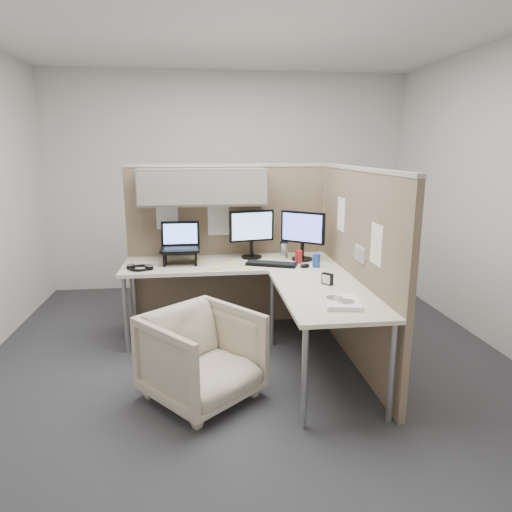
{
  "coord_description": "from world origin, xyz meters",
  "views": [
    {
      "loc": [
        -0.38,
        -3.63,
        1.76
      ],
      "look_at": [
        0.1,
        0.25,
        0.85
      ],
      "focal_mm": 32.0,
      "sensor_mm": 36.0,
      "label": 1
    }
  ],
  "objects": [
    {
      "name": "travel_mug",
      "position": [
        0.42,
        0.61,
        0.81
      ],
      "size": [
        0.08,
        0.08,
        0.17
      ],
      "color": "silver",
      "rests_on": "desk"
    },
    {
      "name": "sticky_note_c",
      "position": [
        -0.42,
        0.63,
        0.73
      ],
      "size": [
        0.1,
        0.1,
        0.01
      ],
      "primitive_type": "cube",
      "rotation": [
        0.0,
        0.0,
        0.36
      ],
      "color": "yellow",
      "rests_on": "desk"
    },
    {
      "name": "sticky_note_d",
      "position": [
        -0.11,
        0.49,
        0.73
      ],
      "size": [
        0.09,
        0.09,
        0.01
      ],
      "primitive_type": "cube",
      "rotation": [
        0.0,
        0.0,
        -0.17
      ],
      "color": "yellow",
      "rests_on": "desk"
    },
    {
      "name": "soda_can_silver",
      "position": [
        0.52,
        0.43,
        0.79
      ],
      "size": [
        0.07,
        0.07,
        0.12
      ],
      "primitive_type": "cylinder",
      "color": "#B21E1E",
      "rests_on": "desk"
    },
    {
      "name": "partition_back",
      "position": [
        -0.22,
        0.83,
        1.1
      ],
      "size": [
        2.0,
        0.36,
        1.63
      ],
      "color": "#836B55",
      "rests_on": "ground"
    },
    {
      "name": "sticky_note_a",
      "position": [
        -0.25,
        0.32,
        0.73
      ],
      "size": [
        0.08,
        0.08,
        0.01
      ],
      "primitive_type": "cube",
      "rotation": [
        0.0,
        0.0,
        -0.07
      ],
      "color": "yellow",
      "rests_on": "desk"
    },
    {
      "name": "desk",
      "position": [
        0.12,
        0.13,
        0.69
      ],
      "size": [
        2.0,
        1.98,
        0.73
      ],
      "color": "beige",
      "rests_on": "ground"
    },
    {
      "name": "office_chair",
      "position": [
        -0.39,
        -0.6,
        0.36
      ],
      "size": [
        0.95,
        0.94,
        0.71
      ],
      "primitive_type": "imported",
      "rotation": [
        0.0,
        0.0,
        0.7
      ],
      "color": "#BDAF96",
      "rests_on": "ground"
    },
    {
      "name": "monitor_left",
      "position": [
        0.11,
        0.69,
        1.0
      ],
      "size": [
        0.44,
        0.2,
        0.47
      ],
      "rotation": [
        0.0,
        0.0,
        0.2
      ],
      "color": "black",
      "rests_on": "desk"
    },
    {
      "name": "desk_clock",
      "position": [
        0.6,
        -0.28,
        0.78
      ],
      "size": [
        0.08,
        0.09,
        0.09
      ],
      "rotation": [
        0.0,
        0.0,
        -0.88
      ],
      "color": "black",
      "rests_on": "desk"
    },
    {
      "name": "soda_can_green",
      "position": [
        0.65,
        0.25,
        0.79
      ],
      "size": [
        0.07,
        0.07,
        0.12
      ],
      "primitive_type": "cylinder",
      "color": "#1E3FA5",
      "rests_on": "desk"
    },
    {
      "name": "laptop_station",
      "position": [
        -0.57,
        0.57,
        0.87
      ],
      "size": [
        0.36,
        0.31,
        0.37
      ],
      "color": "black",
      "rests_on": "desk"
    },
    {
      "name": "ground",
      "position": [
        0.0,
        0.0,
        0.0
      ],
      "size": [
        4.5,
        4.5,
        0.0
      ],
      "primitive_type": "plane",
      "color": "#2D2D31",
      "rests_on": "ground"
    },
    {
      "name": "sticky_note_b",
      "position": [
        0.03,
        0.28,
        0.73
      ],
      "size": [
        0.08,
        0.08,
        0.01
      ],
      "primitive_type": "cube",
      "rotation": [
        0.0,
        0.0,
        -0.07
      ],
      "color": "yellow",
      "rests_on": "desk"
    },
    {
      "name": "partition_right",
      "position": [
        0.9,
        -0.07,
        0.82
      ],
      "size": [
        0.07,
        2.03,
        1.63
      ],
      "color": "#836B55",
      "rests_on": "ground"
    },
    {
      "name": "headphones",
      "position": [
        -0.92,
        0.37,
        0.75
      ],
      "size": [
        0.24,
        0.24,
        0.04
      ],
      "rotation": [
        0.0,
        0.0,
        -0.29
      ],
      "color": "black",
      "rests_on": "desk"
    },
    {
      "name": "keyboard",
      "position": [
        0.26,
        0.37,
        0.74
      ],
      "size": [
        0.48,
        0.31,
        0.02
      ],
      "primitive_type": "cube",
      "rotation": [
        0.0,
        0.0,
        -0.38
      ],
      "color": "black",
      "rests_on": "desk"
    },
    {
      "name": "paper_stack",
      "position": [
        0.57,
        -0.76,
        0.75
      ],
      "size": [
        0.28,
        0.33,
        0.03
      ],
      "rotation": [
        0.0,
        0.0,
        -0.15
      ],
      "color": "white",
      "rests_on": "desk"
    },
    {
      "name": "monitor_right",
      "position": [
        0.58,
        0.55,
        1.0
      ],
      "size": [
        0.37,
        0.29,
        0.47
      ],
      "rotation": [
        0.0,
        0.0,
        -0.65
      ],
      "color": "black",
      "rests_on": "desk"
    },
    {
      "name": "mouse",
      "position": [
        0.54,
        0.26,
        0.75
      ],
      "size": [
        0.11,
        0.09,
        0.03
      ],
      "primitive_type": "ellipsoid",
      "rotation": [
        0.0,
        0.0,
        0.36
      ],
      "color": "black",
      "rests_on": "desk"
    }
  ]
}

